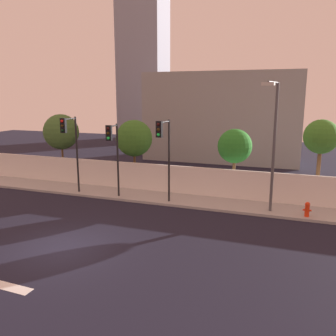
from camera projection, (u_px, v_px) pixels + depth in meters
ground_plane at (63, 248)px, 15.21m from camera, size 80.00×80.00×0.00m
sidewalk at (141, 196)px, 22.75m from camera, size 36.00×2.40×0.15m
perimeter_wall at (149, 177)px, 23.73m from camera, size 36.00×0.18×1.80m
traffic_light_left at (70, 139)px, 22.12m from camera, size 0.35×1.61×4.94m
traffic_light_center at (113, 145)px, 21.24m from camera, size 0.36×1.46×4.58m
traffic_light_right at (164, 144)px, 20.08m from camera, size 0.36×1.55×4.91m
street_lamp_curbside at (273, 137)px, 18.57m from camera, size 0.74×2.10×6.97m
fire_hydrant at (307, 209)px, 18.65m from camera, size 0.44×0.26×0.79m
roadside_tree_leftmost at (61, 132)px, 27.16m from camera, size 2.70×2.70×5.00m
roadside_tree_midleft at (134, 138)px, 25.16m from camera, size 2.60×2.60×4.71m
roadside_tree_midright at (235, 146)px, 22.84m from camera, size 2.22×2.22×4.32m
roadside_tree_rightmost at (321, 137)px, 20.99m from camera, size 2.05×2.05×5.05m
low_building_distant at (223, 117)px, 35.25m from camera, size 14.96×6.00×8.56m
tower_on_skyline at (143, 47)px, 49.12m from camera, size 6.20×5.00×25.73m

